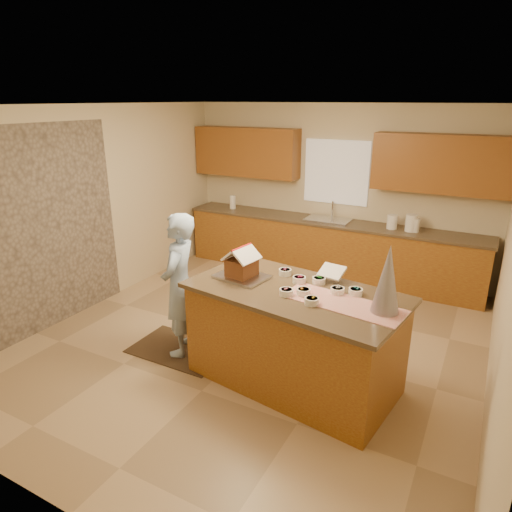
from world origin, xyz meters
name	(u,v)px	position (x,y,z in m)	size (l,w,h in m)	color
floor	(255,340)	(0.00, 0.00, 0.00)	(5.50, 5.50, 0.00)	tan
ceiling	(255,105)	(0.00, 0.00, 2.70)	(5.50, 5.50, 0.00)	silver
wall_back	(336,191)	(0.00, 2.75, 1.35)	(5.50, 5.50, 0.00)	beige
wall_front	(40,346)	(0.00, -2.75, 1.35)	(5.50, 5.50, 0.00)	beige
wall_left	(93,208)	(-2.50, 0.00, 1.35)	(5.50, 5.50, 0.00)	beige
wall_right	(510,271)	(2.50, 0.00, 1.35)	(5.50, 5.50, 0.00)	beige
stone_accent	(44,230)	(-2.48, -0.80, 1.25)	(2.50, 2.50, 0.00)	gray
window_curtain	(336,172)	(0.00, 2.72, 1.65)	(1.05, 0.03, 1.00)	white
back_counter_base	(327,249)	(0.00, 2.45, 0.44)	(4.80, 0.60, 0.88)	olive
back_counter_top	(328,222)	(0.00, 2.45, 0.90)	(4.85, 0.63, 0.04)	brown
upper_cabinet_left	(247,152)	(-1.55, 2.57, 1.90)	(1.85, 0.35, 0.80)	brown
upper_cabinet_right	(441,164)	(1.55, 2.57, 1.90)	(1.85, 0.35, 0.80)	brown
sink	(328,222)	(0.00, 2.45, 0.89)	(0.70, 0.45, 0.12)	silver
faucet	(332,210)	(0.00, 2.63, 1.06)	(0.03, 0.03, 0.28)	silver
island_base	(294,339)	(0.73, -0.55, 0.49)	(1.99, 1.00, 0.98)	olive
island_top	(295,292)	(0.73, -0.55, 1.00)	(2.08, 1.09, 0.04)	brown
table_runner	(343,303)	(1.22, -0.62, 1.02)	(1.11, 0.40, 0.01)	#AE190C
baking_tray	(242,277)	(0.12, -0.52, 1.03)	(0.51, 0.38, 0.03)	silver
cookbook	(332,271)	(0.95, -0.16, 1.12)	(0.24, 0.02, 0.20)	white
tinsel_tree	(387,279)	(1.59, -0.62, 1.32)	(0.24, 0.24, 0.61)	#B5B3C0
rug	(180,349)	(-0.67, -0.60, 0.01)	(1.10, 0.72, 0.01)	black
boy	(180,285)	(-0.62, -0.60, 0.82)	(0.59, 0.39, 1.62)	#92ACD0
canister_a	(392,222)	(0.99, 2.45, 1.03)	(0.15, 0.15, 0.21)	white
canister_b	(411,223)	(1.27, 2.45, 1.04)	(0.17, 0.17, 0.25)	white
canister_c	(415,225)	(1.32, 2.45, 1.02)	(0.13, 0.13, 0.19)	white
paper_towel	(233,202)	(-1.77, 2.45, 1.03)	(0.11, 0.11, 0.23)	white
gingerbread_house	(242,265)	(0.12, -0.52, 1.16)	(0.34, 0.35, 0.31)	brown
candy_bowls	(312,287)	(0.87, -0.47, 1.05)	(0.93, 0.67, 0.06)	orange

